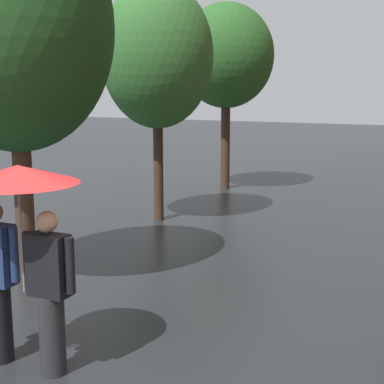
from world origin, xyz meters
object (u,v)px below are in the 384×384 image
(street_tree_0, at_px, (15,28))
(street_tree_2, at_px, (226,56))
(street_tree_1, at_px, (157,56))
(couple_under_umbrella, at_px, (20,232))

(street_tree_0, bearing_deg, street_tree_2, 92.10)
(street_tree_0, xyz_separation_m, street_tree_1, (-0.15, 4.25, -0.18))
(street_tree_0, distance_m, street_tree_2, 8.38)
(street_tree_0, bearing_deg, couple_under_umbrella, -48.79)
(street_tree_1, relative_size, couple_under_umbrella, 2.37)
(street_tree_2, height_order, couple_under_umbrella, street_tree_2)
(street_tree_1, xyz_separation_m, couple_under_umbrella, (1.92, -6.28, -2.01))
(street_tree_0, relative_size, street_tree_1, 1.08)
(street_tree_1, xyz_separation_m, street_tree_2, (-0.16, 4.12, 0.18))
(street_tree_2, distance_m, couple_under_umbrella, 10.83)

